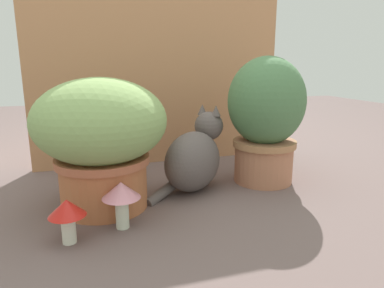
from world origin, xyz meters
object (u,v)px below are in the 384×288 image
Objects in this scene: cat at (195,157)px; mushroom_ornament_pink at (121,194)px; grass_planter at (101,136)px; mushroom_ornament_red at (67,212)px; leafy_planter at (266,116)px.

cat reaches higher than mushroom_ornament_pink.
grass_planter reaches higher than mushroom_ornament_red.
grass_planter is 3.46× the size of mushroom_ornament_red.
mushroom_ornament_red is at bearing -158.45° from leafy_planter.
cat is at bearing 32.86° from mushroom_ornament_red.
grass_planter is 0.28m from mushroom_ornament_red.
leafy_planter reaches higher than grass_planter.
mushroom_ornament_red is (-0.44, -0.28, -0.03)m from cat.
leafy_planter is 0.32m from cat.
mushroom_ornament_pink reaches higher than mushroom_ornament_red.
grass_planter is 0.36m from cat.
mushroom_ornament_red is at bearing -116.35° from grass_planter.
grass_planter is 1.16× the size of cat.
mushroom_ornament_pink is at bearing -141.07° from cat.
cat is at bearing 12.03° from grass_planter.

